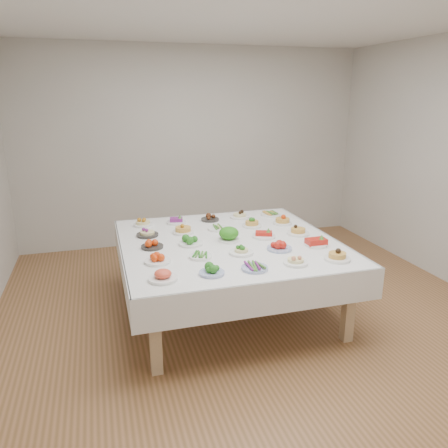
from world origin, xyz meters
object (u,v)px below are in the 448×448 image
object	(u,v)px
dish_0	(163,274)
dish_24	(270,213)
display_table	(228,247)
dish_12	(229,235)

from	to	relation	value
dish_0	dish_24	distance (m)	2.14
display_table	dish_12	world-z (taller)	dish_12
dish_0	dish_12	xyz separation A→B (m)	(0.76, 0.76, 0.01)
display_table	dish_24	size ratio (longest dim) A/B	9.11
dish_0	dish_12	size ratio (longest dim) A/B	0.99
dish_12	dish_24	bearing A→B (deg)	45.46
dish_12	dish_24	world-z (taller)	dish_12
display_table	dish_0	bearing A→B (deg)	-134.93
display_table	dish_24	xyz separation A→B (m)	(0.75, 0.76, 0.09)
dish_0	dish_24	xyz separation A→B (m)	(1.51, 1.52, -0.03)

